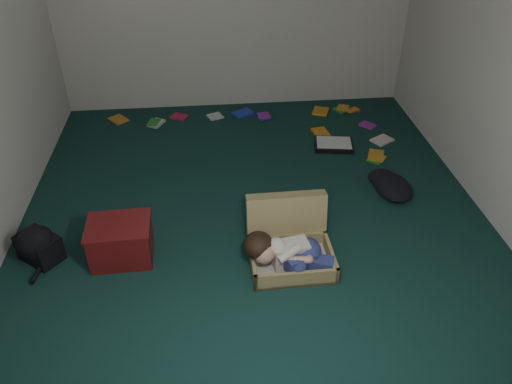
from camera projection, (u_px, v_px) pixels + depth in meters
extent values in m
plane|color=#102F2A|center=(254.00, 215.00, 4.35)|extent=(4.50, 4.50, 0.00)
plane|color=silver|center=(315.00, 313.00, 1.77)|extent=(4.50, 0.00, 4.50)
cube|color=#9C8C56|center=(292.00, 260.00, 3.78)|extent=(0.63, 0.46, 0.14)
cube|color=beige|center=(292.00, 263.00, 3.80)|extent=(0.58, 0.40, 0.02)
cube|color=#9C8C56|center=(286.00, 220.00, 3.93)|extent=(0.63, 0.20, 0.46)
cube|color=silver|center=(290.00, 253.00, 3.72)|extent=(0.29, 0.19, 0.20)
sphere|color=tan|center=(264.00, 253.00, 3.64)|extent=(0.17, 0.17, 0.17)
ellipsoid|color=black|center=(258.00, 245.00, 3.66)|extent=(0.23, 0.24, 0.20)
ellipsoid|color=navy|center=(308.00, 251.00, 3.74)|extent=(0.21, 0.24, 0.20)
cube|color=navy|center=(301.00, 262.00, 3.65)|extent=(0.26, 0.20, 0.13)
cube|color=navy|center=(319.00, 264.00, 3.67)|extent=(0.24, 0.17, 0.10)
sphere|color=white|center=(329.00, 262.00, 3.71)|extent=(0.10, 0.10, 0.10)
sphere|color=white|center=(331.00, 269.00, 3.67)|extent=(0.09, 0.09, 0.09)
cylinder|color=tan|center=(299.00, 260.00, 3.60)|extent=(0.16, 0.06, 0.06)
cube|color=#591213|center=(121.00, 242.00, 3.82)|extent=(0.46, 0.37, 0.30)
cube|color=#591213|center=(118.00, 226.00, 3.73)|extent=(0.49, 0.39, 0.02)
cube|color=black|center=(334.00, 145.00, 5.30)|extent=(0.44, 0.36, 0.05)
cube|color=white|center=(334.00, 142.00, 5.28)|extent=(0.40, 0.31, 0.01)
cube|color=orange|center=(119.00, 119.00, 5.81)|extent=(0.18, 0.14, 0.02)
cube|color=#B5183D|center=(179.00, 117.00, 5.87)|extent=(0.23, 0.22, 0.02)
cube|color=silver|center=(215.00, 116.00, 5.88)|extent=(0.18, 0.21, 0.02)
cube|color=#2136B3|center=(264.00, 116.00, 5.88)|extent=(0.19, 0.22, 0.02)
cube|color=orange|center=(321.00, 111.00, 5.98)|extent=(0.23, 0.21, 0.02)
cube|color=#288925|center=(342.00, 109.00, 6.03)|extent=(0.19, 0.15, 0.02)
cube|color=purple|center=(367.00, 125.00, 5.69)|extent=(0.23, 0.22, 0.02)
cube|color=beige|center=(382.00, 140.00, 5.41)|extent=(0.17, 0.21, 0.02)
cube|color=orange|center=(376.00, 156.00, 5.14)|extent=(0.20, 0.22, 0.02)
cube|color=#B5183D|center=(352.00, 110.00, 6.02)|extent=(0.22, 0.20, 0.02)
cube|color=silver|center=(156.00, 124.00, 5.73)|extent=(0.20, 0.17, 0.02)
cube|color=#2136B3|center=(243.00, 114.00, 5.93)|extent=(0.22, 0.23, 0.02)
cube|color=orange|center=(321.00, 133.00, 5.54)|extent=(0.16, 0.20, 0.02)
cube|color=#288925|center=(376.00, 159.00, 5.09)|extent=(0.21, 0.23, 0.02)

